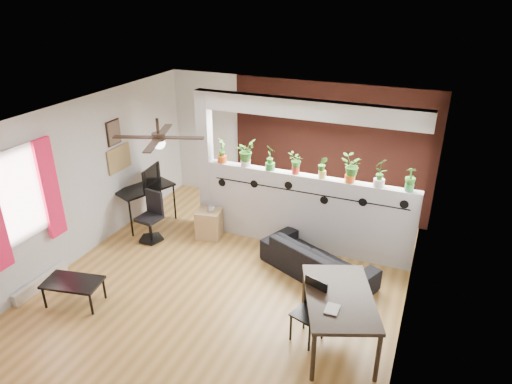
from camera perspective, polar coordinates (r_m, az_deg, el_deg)
name	(u,v)px	position (r m, az deg, el deg)	size (l,w,h in m)	color
room_shell	(224,208)	(6.54, -3.99, -1.97)	(6.30, 7.10, 2.90)	olive
partition_wall	(307,212)	(7.81, 6.34, -2.52)	(3.60, 0.18, 1.35)	#BCBCC1
ceiling_header	(312,110)	(7.18, 7.01, 10.19)	(3.60, 0.18, 0.30)	silver
pier_column	(206,162)	(8.23, -6.29, 3.71)	(0.22, 0.20, 2.60)	#BCBCC1
brick_panel	(331,151)	(8.88, 9.30, 5.12)	(3.90, 0.05, 2.60)	#9E3D2E
vine_decal	(306,193)	(7.55, 6.27, -0.09)	(3.31, 0.01, 0.30)	black
window_assembly	(20,198)	(7.12, -27.40, -0.69)	(0.09, 1.30, 1.55)	white
baseboard_heater	(41,283)	(7.76, -25.28, -10.23)	(0.08, 1.00, 0.18)	silver
corkboard	(119,159)	(8.58, -16.74, 4.02)	(0.03, 0.60, 0.45)	olive
framed_art	(114,133)	(8.39, -17.38, 7.10)	(0.03, 0.34, 0.44)	#8C7259
ceiling_fan	(159,139)	(6.30, -12.06, 6.47)	(1.19, 1.19, 0.43)	black
potted_plant_0	(222,150)	(7.98, -4.30, 5.32)	(0.24, 0.27, 0.45)	#D75419
potted_plant_1	(245,152)	(7.80, -1.32, 4.96)	(0.21, 0.25, 0.46)	silver
potted_plant_2	(270,157)	(7.64, 1.79, 4.45)	(0.29, 0.29, 0.44)	#2F8332
potted_plant_3	(296,162)	(7.51, 5.00, 3.70)	(0.20, 0.22, 0.37)	#AF2B1C
potted_plant_4	(323,166)	(7.40, 8.33, 3.18)	(0.19, 0.16, 0.36)	#E5C051
potted_plant_5	(351,168)	(7.30, 11.77, 2.96)	(0.27, 0.24, 0.45)	orange
potted_plant_6	(380,172)	(7.24, 15.27, 2.48)	(0.29, 0.31, 0.47)	white
potted_plant_7	(411,179)	(7.22, 18.75, 1.61)	(0.23, 0.21, 0.39)	#349046
sofa	(318,260)	(7.30, 7.70, -8.46)	(1.78, 0.70, 0.52)	black
cube_shelf	(209,224)	(8.31, -5.89, -3.97)	(0.43, 0.38, 0.52)	tan
cup	(211,209)	(8.14, -5.67, -2.12)	(0.13, 0.13, 0.10)	gray
computer_desk	(145,191)	(8.79, -13.72, 0.14)	(0.90, 1.17, 0.75)	black
monitor	(149,179)	(8.83, -13.27, 1.54)	(0.06, 0.36, 0.20)	black
office_chair	(152,220)	(8.32, -12.93, -3.39)	(0.47, 0.47, 0.90)	black
dining_table	(339,301)	(5.88, 10.36, -13.22)	(1.25, 1.55, 0.73)	black
book	(326,307)	(5.60, 8.69, -14.08)	(0.16, 0.21, 0.02)	gray
folding_chair	(312,305)	(6.00, 6.96, -13.81)	(0.44, 0.44, 0.86)	black
coffee_table	(73,284)	(7.10, -21.93, -10.58)	(0.88, 0.60, 0.38)	black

